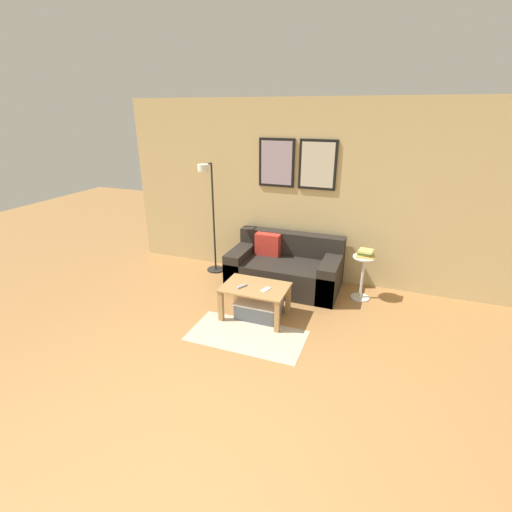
% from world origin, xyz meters
% --- Properties ---
extents(ground_plane, '(16.00, 16.00, 0.00)m').
position_xyz_m(ground_plane, '(0.00, 0.00, 0.00)').
color(ground_plane, '#A87542').
extents(wall_back, '(5.60, 0.09, 2.55)m').
position_xyz_m(wall_back, '(-0.00, 3.56, 1.28)').
color(wall_back, tan).
rests_on(wall_back, ground_plane).
extents(area_rug, '(1.31, 0.67, 0.01)m').
position_xyz_m(area_rug, '(-0.19, 1.72, 0.00)').
color(area_rug, '#C1B299').
rests_on(area_rug, ground_plane).
extents(couch, '(1.55, 0.84, 0.73)m').
position_xyz_m(couch, '(-0.16, 3.11, 0.26)').
color(couch, '#28231E').
rests_on(couch, ground_plane).
extents(coffee_table, '(0.78, 0.53, 0.41)m').
position_xyz_m(coffee_table, '(-0.25, 2.15, 0.33)').
color(coffee_table, '#AD7F4C').
rests_on(coffee_table, ground_plane).
extents(storage_bin, '(0.53, 0.44, 0.22)m').
position_xyz_m(storage_bin, '(-0.21, 2.19, 0.11)').
color(storage_bin, slate).
rests_on(storage_bin, ground_plane).
extents(floor_lamp, '(0.27, 0.46, 1.69)m').
position_xyz_m(floor_lamp, '(-1.35, 3.15, 0.97)').
color(floor_lamp, black).
rests_on(floor_lamp, ground_plane).
extents(side_table, '(0.30, 0.30, 0.61)m').
position_xyz_m(side_table, '(0.91, 3.10, 0.36)').
color(side_table, silver).
rests_on(side_table, ground_plane).
extents(book_stack, '(0.24, 0.20, 0.09)m').
position_xyz_m(book_stack, '(0.92, 3.10, 0.65)').
color(book_stack, '#D8C666').
rests_on(book_stack, side_table).
extents(remote_control, '(0.10, 0.15, 0.02)m').
position_xyz_m(remote_control, '(-0.40, 2.08, 0.42)').
color(remote_control, '#99999E').
rests_on(remote_control, coffee_table).
extents(cell_phone, '(0.11, 0.15, 0.01)m').
position_xyz_m(cell_phone, '(-0.10, 2.11, 0.42)').
color(cell_phone, silver).
rests_on(cell_phone, coffee_table).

